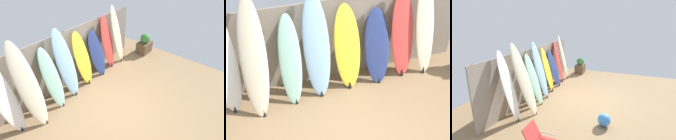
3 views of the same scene
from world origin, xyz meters
TOP-DOWN VIEW (x-y plane):
  - ground at (0.00, 0.00)m, footprint 7.68×7.68m
  - fence_back at (-0.00, 2.01)m, footprint 6.08×0.11m
  - surfboard_white_0 at (-2.08, 1.67)m, footprint 0.50×0.55m
  - surfboard_cream_1 at (-1.56, 1.52)m, footprint 0.59×0.91m
  - surfboard_seafoam_2 at (-0.90, 1.57)m, footprint 0.49×0.66m
  - surfboard_skyblue_3 at (-0.36, 1.62)m, footprint 0.53×0.61m
  - surfboard_yellow_4 at (0.28, 1.64)m, footprint 0.61×0.55m
  - surfboard_navy_5 at (0.94, 1.65)m, footprint 0.59×0.64m
  - surfboard_red_6 at (1.52, 1.67)m, footprint 0.55×0.50m
  - surfboard_cream_7 at (2.03, 1.64)m, footprint 0.54×0.60m
  - planter_box at (3.21, 1.09)m, footprint 0.63×0.45m

SIDE VIEW (x-z plane):
  - ground at x=0.00m, z-range 0.00..0.00m
  - planter_box at x=3.21m, z-range -0.05..0.78m
  - surfboard_navy_5 at x=0.94m, z-range -0.01..1.54m
  - surfboard_seafoam_2 at x=-0.90m, z-range -0.01..1.72m
  - surfboard_yellow_4 at x=0.28m, z-range -0.01..1.76m
  - fence_back at x=0.00m, z-range 0.00..1.80m
  - surfboard_red_6 at x=1.52m, z-range -0.02..1.89m
  - surfboard_white_0 at x=-2.08m, z-range -0.02..2.02m
  - surfboard_skyblue_3 at x=-0.36m, z-range -0.01..2.06m
  - surfboard_cream_7 at x=2.03m, z-range -0.01..2.10m
  - surfboard_cream_1 at x=-1.56m, z-range -0.01..2.16m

